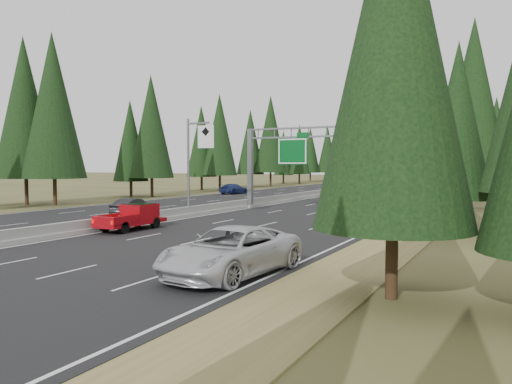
% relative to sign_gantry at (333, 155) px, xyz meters
% --- Properties ---
extents(road, '(32.00, 260.00, 0.08)m').
position_rel_sign_gantry_xyz_m(road, '(-8.92, 45.12, -5.23)').
color(road, black).
rests_on(road, ground).
extents(shoulder_right, '(3.60, 260.00, 0.06)m').
position_rel_sign_gantry_xyz_m(shoulder_right, '(8.88, 45.12, -5.24)').
color(shoulder_right, olive).
rests_on(shoulder_right, ground).
extents(shoulder_left, '(3.60, 260.00, 0.06)m').
position_rel_sign_gantry_xyz_m(shoulder_left, '(-26.72, 45.12, -5.24)').
color(shoulder_left, '#413F1E').
rests_on(shoulder_left, ground).
extents(median_barrier, '(0.70, 260.00, 0.85)m').
position_rel_sign_gantry_xyz_m(median_barrier, '(-8.92, 45.12, -4.85)').
color(median_barrier, gray).
rests_on(median_barrier, road).
extents(sign_gantry, '(16.75, 0.98, 7.80)m').
position_rel_sign_gantry_xyz_m(sign_gantry, '(0.00, 0.00, 0.00)').
color(sign_gantry, slate).
rests_on(sign_gantry, road).
extents(hov_sign_pole, '(2.80, 0.50, 8.00)m').
position_rel_sign_gantry_xyz_m(hov_sign_pole, '(-8.33, -9.92, -0.54)').
color(hov_sign_pole, slate).
rests_on(hov_sign_pole, road).
extents(tree_row_right, '(11.62, 240.57, 18.37)m').
position_rel_sign_gantry_xyz_m(tree_row_right, '(13.30, 37.12, 4.04)').
color(tree_row_right, black).
rests_on(tree_row_right, ground).
extents(tree_row_left, '(11.96, 238.33, 18.47)m').
position_rel_sign_gantry_xyz_m(tree_row_left, '(-30.89, 30.22, 4.27)').
color(tree_row_left, black).
rests_on(tree_row_left, ground).
extents(silver_minivan, '(3.73, 6.95, 1.86)m').
position_rel_sign_gantry_xyz_m(silver_minivan, '(5.17, -26.88, -4.26)').
color(silver_minivan, silver).
rests_on(silver_minivan, road).
extents(red_pickup, '(1.84, 5.16, 1.68)m').
position_rel_sign_gantry_xyz_m(red_pickup, '(-7.42, -18.01, -4.26)').
color(red_pickup, black).
rests_on(red_pickup, road).
extents(car_ahead_green, '(2.22, 4.84, 1.61)m').
position_rel_sign_gantry_xyz_m(car_ahead_green, '(-2.02, 27.08, -4.38)').
color(car_ahead_green, '#135638').
rests_on(car_ahead_green, road).
extents(car_ahead_dkred, '(1.54, 4.39, 1.45)m').
position_rel_sign_gantry_xyz_m(car_ahead_dkred, '(2.02, 19.06, -4.47)').
color(car_ahead_dkred, maroon).
rests_on(car_ahead_dkred, road).
extents(car_ahead_dkgrey, '(2.40, 5.66, 1.63)m').
position_rel_sign_gantry_xyz_m(car_ahead_dkgrey, '(-0.52, 23.63, -4.37)').
color(car_ahead_dkgrey, black).
rests_on(car_ahead_dkgrey, road).
extents(car_ahead_white, '(2.82, 5.74, 1.57)m').
position_rel_sign_gantry_xyz_m(car_ahead_white, '(-0.18, 84.30, -4.41)').
color(car_ahead_white, '#B5B5B5').
rests_on(car_ahead_white, road).
extents(car_ahead_far, '(1.91, 4.18, 1.39)m').
position_rel_sign_gantry_xyz_m(car_ahead_far, '(-7.42, 111.12, -4.49)').
color(car_ahead_far, black).
rests_on(car_ahead_far, road).
extents(car_onc_near, '(1.92, 4.53, 1.45)m').
position_rel_sign_gantry_xyz_m(car_onc_near, '(-13.82, -11.02, -4.46)').
color(car_onc_near, black).
rests_on(car_onc_near, road).
extents(car_onc_blue, '(2.56, 5.30, 1.49)m').
position_rel_sign_gantry_xyz_m(car_onc_blue, '(-21.99, 19.81, -4.45)').
color(car_onc_blue, navy).
rests_on(car_onc_blue, road).
extents(car_onc_white, '(1.69, 3.81, 1.27)m').
position_rel_sign_gantry_xyz_m(car_onc_white, '(-11.97, 42.99, -4.55)').
color(car_onc_white, white).
rests_on(car_onc_white, road).
extents(car_onc_far, '(2.84, 5.96, 1.64)m').
position_rel_sign_gantry_xyz_m(car_onc_far, '(-22.95, 69.82, -4.37)').
color(car_onc_far, black).
rests_on(car_onc_far, road).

